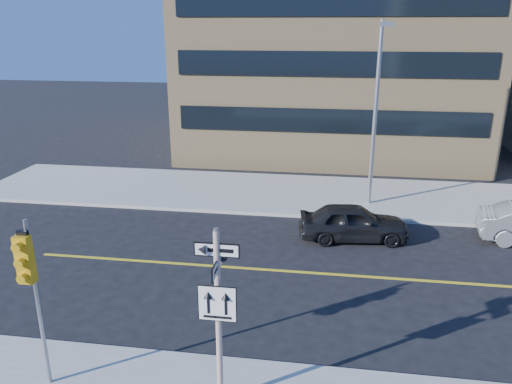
% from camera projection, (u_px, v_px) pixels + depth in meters
% --- Properties ---
extents(ground, '(120.00, 120.00, 0.00)m').
position_uv_depth(ground, '(241.00, 338.00, 13.27)').
color(ground, black).
rests_on(ground, ground).
extents(sign_pole, '(0.92, 0.92, 4.06)m').
position_uv_depth(sign_pole, '(218.00, 309.00, 10.14)').
color(sign_pole, white).
rests_on(sign_pole, near_sidewalk).
extents(traffic_signal, '(0.32, 0.45, 4.00)m').
position_uv_depth(traffic_signal, '(28.00, 273.00, 10.37)').
color(traffic_signal, gray).
rests_on(traffic_signal, near_sidewalk).
extents(parked_car_a, '(2.14, 4.32, 1.42)m').
position_uv_depth(parked_car_a, '(353.00, 222.00, 19.22)').
color(parked_car_a, black).
rests_on(parked_car_a, ground).
extents(streetlight_a, '(0.55, 2.25, 8.00)m').
position_uv_depth(streetlight_a, '(377.00, 103.00, 21.28)').
color(streetlight_a, gray).
rests_on(streetlight_a, far_sidewalk).
extents(building_brick, '(18.00, 18.00, 18.00)m').
position_uv_depth(building_brick, '(334.00, 8.00, 33.57)').
color(building_brick, tan).
rests_on(building_brick, ground).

